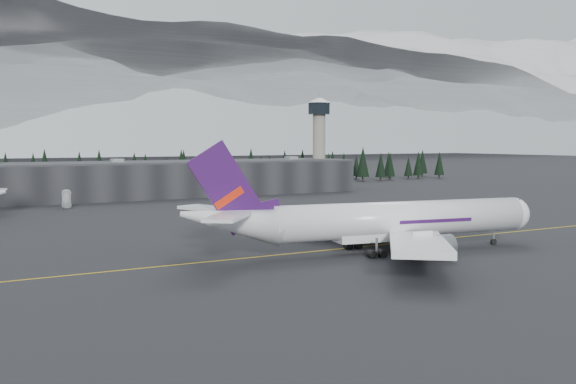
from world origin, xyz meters
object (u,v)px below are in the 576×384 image
jet_main (372,221)px  gse_vehicle_b (226,195)px  terminal (145,179)px  control_tower (319,133)px  gse_vehicle_a (67,206)px

jet_main → gse_vehicle_b: jet_main is taller
terminal → jet_main: size_ratio=2.35×
control_tower → terminal: bearing=-177.7°
gse_vehicle_b → terminal: bearing=-146.4°
terminal → jet_main: bearing=-89.4°
gse_vehicle_a → control_tower: bearing=25.0°
gse_vehicle_b → jet_main: bearing=-33.3°
jet_main → gse_vehicle_a: (-33.87, 104.24, -4.88)m
control_tower → gse_vehicle_a: (-107.36, -31.75, -22.61)m
jet_main → gse_vehicle_b: bearing=88.7°
control_tower → jet_main: size_ratio=0.55×
terminal → gse_vehicle_a: 43.64m
gse_vehicle_b → control_tower: bearing=88.5°
jet_main → gse_vehicle_b: (22.64, 116.67, -5.00)m
terminal → gse_vehicle_a: (-32.36, -28.75, -5.50)m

